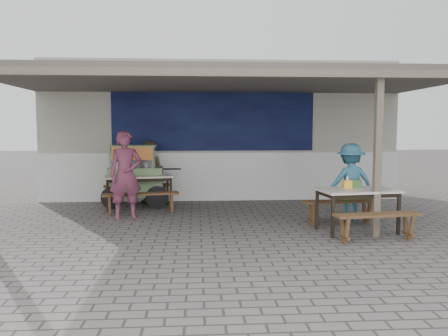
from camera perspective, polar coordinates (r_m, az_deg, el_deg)
name	(u,v)px	position (r m, az deg, el deg)	size (l,w,h in m)	color
ground	(231,226)	(8.11, 0.90, -7.58)	(60.00, 60.00, 0.00)	#615B58
back_wall	(220,132)	(11.48, -0.50, 4.77)	(9.00, 1.28, 3.50)	#B0AD9E
warung_roof	(228,82)	(8.86, 0.56, 11.15)	(9.00, 4.21, 2.81)	#57524B
table_left	(139,179)	(9.97, -11.07, -1.39)	(1.58, 0.99, 0.75)	beige
bench_left_street	(141,198)	(9.32, -10.80, -3.88)	(1.60, 0.56, 0.45)	brown
bench_left_wall	(137,189)	(10.70, -11.24, -2.75)	(1.60, 0.56, 0.45)	brown
table_right	(357,194)	(7.87, 17.01, -3.21)	(1.39, 0.93, 0.75)	beige
bench_right_street	(377,221)	(7.35, 19.38, -6.50)	(1.43, 0.46, 0.45)	brown
bench_right_wall	(339,206)	(8.51, 14.85, -4.85)	(1.43, 0.46, 0.45)	brown
vendor_cart	(135,173)	(10.28, -11.51, -0.66)	(1.78, 0.72, 1.42)	#789764
patron_street_side	(126,175)	(8.90, -12.74, -0.87)	(0.64, 0.42, 1.75)	brown
patron_wall_side	(149,172)	(10.75, -9.79, -0.49)	(0.73, 0.57, 1.50)	brown
patron_right_table	(350,182)	(8.82, 16.17, -1.79)	(0.97, 0.56, 1.51)	teal
tissue_box	(347,184)	(7.95, 15.79, -2.03)	(0.14, 0.14, 0.14)	yellow
donation_box	(355,184)	(8.05, 16.73, -1.97)	(0.21, 0.14, 0.14)	#35652C
condiment_jar	(150,172)	(10.19, -9.59, -0.57)	(0.07, 0.07, 0.08)	silver
condiment_bowl	(125,175)	(9.97, -12.84, -0.84)	(0.19, 0.19, 0.05)	silver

